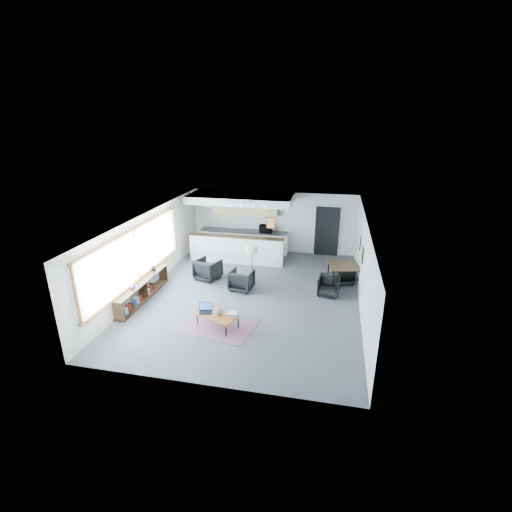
% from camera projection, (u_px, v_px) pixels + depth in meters
% --- Properties ---
extents(room, '(7.02, 9.02, 2.62)m').
position_uv_depth(room, '(250.00, 258.00, 11.82)').
color(room, '#48484B').
rests_on(room, ground).
extents(window, '(0.10, 5.95, 1.66)m').
position_uv_depth(window, '(136.00, 256.00, 11.62)').
color(window, '#8CBFFF').
rests_on(window, room).
extents(console, '(0.35, 3.00, 0.80)m').
position_uv_depth(console, '(142.00, 291.00, 11.85)').
color(console, '#332112').
rests_on(console, floor).
extents(kitchenette, '(4.20, 1.96, 2.60)m').
position_uv_depth(kitchenette, '(242.00, 223.00, 15.42)').
color(kitchenette, white).
rests_on(kitchenette, floor).
extents(doorway, '(1.10, 0.12, 2.15)m').
position_uv_depth(doorway, '(327.00, 231.00, 15.50)').
color(doorway, black).
rests_on(doorway, room).
extents(track_light, '(1.60, 0.07, 0.15)m').
position_uv_depth(track_light, '(247.00, 205.00, 13.52)').
color(track_light, silver).
rests_on(track_light, room).
extents(wall_art_lower, '(0.03, 0.38, 0.48)m').
position_uv_depth(wall_art_lower, '(362.00, 255.00, 11.43)').
color(wall_art_lower, black).
rests_on(wall_art_lower, room).
extents(wall_art_upper, '(0.03, 0.34, 0.44)m').
position_uv_depth(wall_art_upper, '(360.00, 243.00, 12.64)').
color(wall_art_upper, black).
rests_on(wall_art_upper, room).
extents(kilim_rug, '(2.24, 1.72, 0.01)m').
position_uv_depth(kilim_rug, '(218.00, 326.00, 10.44)').
color(kilim_rug, '#6B4151').
rests_on(kilim_rug, floor).
extents(coffee_table, '(1.30, 1.03, 0.37)m').
position_uv_depth(coffee_table, '(217.00, 315.00, 10.32)').
color(coffee_table, brown).
rests_on(coffee_table, floor).
extents(laptop, '(0.43, 0.38, 0.26)m').
position_uv_depth(laptop, '(206.00, 309.00, 10.45)').
color(laptop, black).
rests_on(laptop, coffee_table).
extents(ceramic_pot, '(0.23, 0.23, 0.23)m').
position_uv_depth(ceramic_pot, '(219.00, 311.00, 10.25)').
color(ceramic_pot, gray).
rests_on(ceramic_pot, coffee_table).
extents(book_stack, '(0.34, 0.29, 0.10)m').
position_uv_depth(book_stack, '(233.00, 314.00, 10.25)').
color(book_stack, silver).
rests_on(book_stack, coffee_table).
extents(coaster, '(0.10, 0.10, 0.01)m').
position_uv_depth(coaster, '(219.00, 318.00, 10.14)').
color(coaster, '#E5590C').
rests_on(coaster, coffee_table).
extents(armchair_left, '(0.99, 0.95, 0.82)m').
position_uv_depth(armchair_left, '(208.00, 268.00, 13.36)').
color(armchair_left, black).
rests_on(armchair_left, floor).
extents(armchair_right, '(0.82, 0.78, 0.76)m').
position_uv_depth(armchair_right, '(241.00, 279.00, 12.54)').
color(armchair_right, black).
rests_on(armchair_right, floor).
extents(floor_lamp, '(0.47, 0.47, 1.46)m').
position_uv_depth(floor_lamp, '(252.00, 250.00, 12.70)').
color(floor_lamp, black).
rests_on(floor_lamp, floor).
extents(dining_table, '(1.19, 1.19, 0.84)m').
position_uv_depth(dining_table, '(344.00, 267.00, 12.55)').
color(dining_table, '#332112').
rests_on(dining_table, floor).
extents(dining_chair_near, '(0.63, 0.60, 0.61)m').
position_uv_depth(dining_chair_near, '(329.00, 286.00, 12.21)').
color(dining_chair_near, black).
rests_on(dining_chair_near, floor).
extents(dining_chair_far, '(0.72, 0.70, 0.60)m').
position_uv_depth(dining_chair_far, '(343.00, 275.00, 13.10)').
color(dining_chair_far, black).
rests_on(dining_chair_far, floor).
extents(microwave, '(0.57, 0.35, 0.37)m').
position_uv_depth(microwave, '(266.00, 228.00, 15.74)').
color(microwave, black).
rests_on(microwave, kitchenette).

